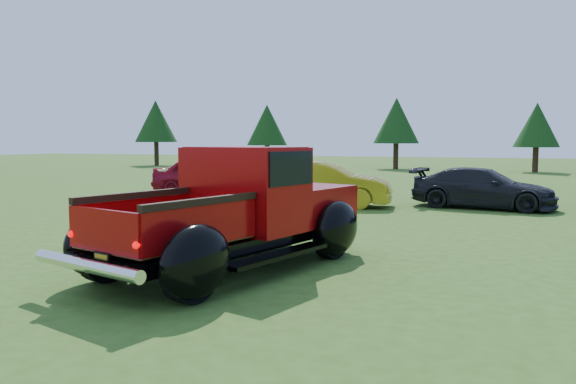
% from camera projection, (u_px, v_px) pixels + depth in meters
% --- Properties ---
extents(ground, '(120.00, 120.00, 0.00)m').
position_uv_depth(ground, '(284.00, 258.00, 9.66)').
color(ground, '#305117').
rests_on(ground, ground).
extents(tree_far_west, '(3.33, 3.33, 5.20)m').
position_uv_depth(tree_far_west, '(156.00, 121.00, 44.87)').
color(tree_far_west, '#332114').
rests_on(tree_far_west, ground).
extents(tree_west, '(2.94, 2.94, 4.60)m').
position_uv_depth(tree_west, '(267.00, 125.00, 40.59)').
color(tree_west, '#332114').
rests_on(tree_west, ground).
extents(tree_mid_left, '(3.20, 3.20, 5.00)m').
position_uv_depth(tree_mid_left, '(396.00, 121.00, 39.40)').
color(tree_mid_left, '#332114').
rests_on(tree_mid_left, ground).
extents(tree_mid_right, '(2.82, 2.82, 4.40)m').
position_uv_depth(tree_mid_right, '(537.00, 125.00, 35.46)').
color(tree_mid_right, '#332114').
rests_on(tree_mid_right, ground).
extents(pickup_truck, '(3.60, 5.51, 1.93)m').
position_uv_depth(pickup_truck, '(245.00, 209.00, 9.12)').
color(pickup_truck, black).
rests_on(pickup_truck, ground).
extents(show_car_red, '(4.20, 1.87, 1.40)m').
position_uv_depth(show_car_red, '(208.00, 176.00, 20.73)').
color(show_car_red, maroon).
rests_on(show_car_red, ground).
extents(show_car_yellow, '(4.26, 1.93, 1.36)m').
position_uv_depth(show_car_yellow, '(324.00, 184.00, 17.27)').
color(show_car_yellow, '#A48F15').
rests_on(show_car_yellow, ground).
extents(show_car_grey, '(4.36, 2.32, 1.20)m').
position_uv_depth(show_car_grey, '(483.00, 188.00, 16.77)').
color(show_car_grey, black).
rests_on(show_car_grey, ground).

